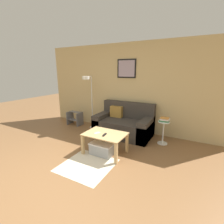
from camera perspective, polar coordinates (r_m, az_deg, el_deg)
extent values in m
plane|color=brown|center=(3.00, -20.04, -23.04)|extent=(16.00, 16.00, 0.00)
cube|color=tan|center=(4.87, 5.40, 8.34)|extent=(5.60, 0.06, 2.55)
cube|color=black|center=(4.81, 5.13, 14.98)|extent=(0.57, 0.02, 0.52)
cube|color=#A393A8|center=(4.80, 5.09, 14.98)|extent=(0.50, 0.01, 0.45)
cube|color=beige|center=(3.35, -8.72, -17.95)|extent=(0.96, 0.96, 0.01)
cube|color=#38332D|center=(4.59, 3.98, -5.48)|extent=(1.55, 0.90, 0.45)
cube|color=#38332D|center=(4.77, 5.80, 0.87)|extent=(1.55, 0.20, 0.45)
cube|color=#38332D|center=(4.86, -3.08, -3.57)|extent=(0.24, 0.90, 0.57)
cube|color=#38332D|center=(4.36, 11.91, -6.03)|extent=(0.24, 0.90, 0.57)
cube|color=#A87A33|center=(4.76, 1.54, 0.11)|extent=(0.36, 0.14, 0.32)
cube|color=tan|center=(3.54, -2.46, -7.71)|extent=(0.89, 0.61, 0.02)
cube|color=tan|center=(3.65, -10.22, -11.22)|extent=(0.06, 0.06, 0.44)
cube|color=tan|center=(3.25, 1.42, -14.35)|extent=(0.06, 0.06, 0.44)
cube|color=tan|center=(4.04, -5.45, -8.42)|extent=(0.06, 0.06, 0.44)
cube|color=tan|center=(3.69, 5.28, -10.75)|extent=(0.06, 0.06, 0.44)
cube|color=#9EA3A8|center=(3.66, -3.28, -12.69)|extent=(0.49, 0.36, 0.24)
cube|color=silver|center=(3.60, -3.31, -10.85)|extent=(0.52, 0.39, 0.02)
cylinder|color=silver|center=(5.28, -6.78, -5.33)|extent=(0.21, 0.21, 0.02)
cylinder|color=silver|center=(5.07, -7.05, 3.29)|extent=(0.03, 0.03, 1.59)
cylinder|color=silver|center=(4.87, -8.24, 12.25)|extent=(0.02, 0.26, 0.02)
cylinder|color=white|center=(4.77, -9.17, 11.81)|extent=(0.21, 0.21, 0.09)
cylinder|color=silver|center=(4.35, 17.25, -10.41)|extent=(0.25, 0.25, 0.01)
cylinder|color=silver|center=(4.24, 17.54, -6.95)|extent=(0.04, 0.04, 0.55)
cylinder|color=silver|center=(4.15, 17.83, -3.31)|extent=(0.29, 0.29, 0.02)
cube|color=#387F4C|center=(4.14, 17.88, -3.04)|extent=(0.23, 0.14, 0.02)
cube|color=silver|center=(4.15, 18.11, -2.76)|extent=(0.19, 0.13, 0.01)
cube|color=silver|center=(4.13, 17.90, -2.59)|extent=(0.19, 0.17, 0.02)
cube|color=silver|center=(4.12, 18.13, -2.32)|extent=(0.23, 0.15, 0.03)
cube|color=#D18438|center=(4.12, 18.04, -2.01)|extent=(0.20, 0.18, 0.02)
cube|color=black|center=(3.45, -2.67, -7.98)|extent=(0.06, 0.15, 0.02)
cube|color=silver|center=(3.57, -5.26, -7.33)|extent=(0.11, 0.15, 0.01)
cube|color=slate|center=(5.75, -14.51, -1.87)|extent=(0.03, 0.33, 0.44)
cube|color=slate|center=(5.47, -11.20, -2.49)|extent=(0.03, 0.33, 0.44)
cube|color=slate|center=(5.58, -13.26, -2.67)|extent=(0.40, 0.15, 0.02)
cube|color=slate|center=(5.60, -12.63, 0.02)|extent=(0.40, 0.15, 0.02)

